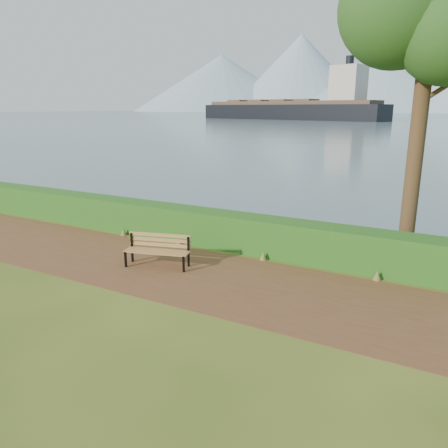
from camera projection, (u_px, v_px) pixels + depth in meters
The scene contains 6 objects.
ground at pixel (168, 275), 10.57m from camera, with size 140.00×140.00×0.00m, color #3E4E16.
path at pixel (176, 270), 10.82m from camera, with size 40.00×3.40×0.01m, color brown.
hedge at pixel (221, 229), 12.64m from camera, with size 32.00×0.85×1.00m, color #1F4F16.
bench at pixel (158, 248), 11.03m from camera, with size 1.71×0.90×0.82m.
tree at pixel (432, 0), 10.20m from camera, with size 4.10×3.72×8.54m.
cargo_ship at pixel (293, 110), 141.24m from camera, with size 66.66×26.84×20.09m.
Camera 1 is at (5.93, -8.03, 3.92)m, focal length 35.00 mm.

